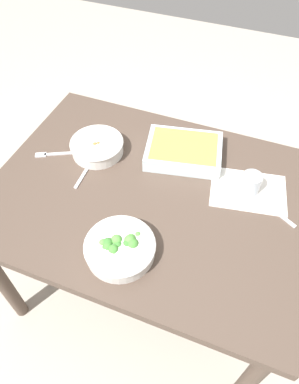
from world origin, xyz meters
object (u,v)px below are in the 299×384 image
at_px(baking_dish, 184,151).
at_px(drink_cup, 250,184).
at_px(fork_on_table, 54,154).
at_px(spoon_by_stew, 88,168).
at_px(stew_bowl, 97,146).
at_px(broccoli_bowl, 120,247).
at_px(spoon_spare, 270,207).
at_px(spoon_by_broccoli, 133,248).

relative_size(baking_dish, drink_cup, 3.99).
bearing_deg(fork_on_table, spoon_by_stew, -6.08).
distance_m(stew_bowl, spoon_by_stew, 0.10).
xyz_separation_m(broccoli_bowl, spoon_spare, (0.43, 0.37, -0.03)).
relative_size(baking_dish, fork_on_table, 2.04).
bearing_deg(spoon_by_broccoli, broccoli_bowl, -141.14).
bearing_deg(fork_on_table, baking_dish, 20.21).
bearing_deg(stew_bowl, fork_on_table, -153.16).
height_order(broccoli_bowl, spoon_spare, broccoli_bowl).
distance_m(broccoli_bowl, baking_dish, 0.51).
bearing_deg(stew_bowl, spoon_spare, -2.74).
distance_m(baking_dish, drink_cup, 0.30).
bearing_deg(spoon_by_broccoli, stew_bowl, 130.39).
bearing_deg(broccoli_bowl, baking_dish, 83.95).
height_order(drink_cup, spoon_by_broccoli, drink_cup).
relative_size(stew_bowl, broccoli_bowl, 0.93).
distance_m(spoon_by_stew, spoon_by_broccoli, 0.42).
height_order(spoon_spare, fork_on_table, spoon_spare).
xyz_separation_m(stew_bowl, drink_cup, (0.63, 0.02, 0.01)).
bearing_deg(spoon_spare, broccoli_bowl, -139.36).
xyz_separation_m(spoon_by_broccoli, fork_on_table, (-0.48, 0.29, -0.00)).
bearing_deg(broccoli_bowl, fork_on_table, 144.56).
distance_m(stew_bowl, broccoli_bowl, 0.49).
xyz_separation_m(spoon_by_stew, fork_on_table, (-0.17, 0.02, -0.00)).
height_order(stew_bowl, broccoli_bowl, broccoli_bowl).
bearing_deg(stew_bowl, baking_dish, 16.79).
relative_size(spoon_by_broccoli, fork_on_table, 0.88).
xyz_separation_m(broccoli_bowl, spoon_by_stew, (-0.28, 0.30, -0.03)).
relative_size(drink_cup, spoon_spare, 0.53).
height_order(stew_bowl, spoon_by_stew, stew_bowl).
relative_size(baking_dish, spoon_by_stew, 1.93).
relative_size(drink_cup, spoon_by_broccoli, 0.58).
xyz_separation_m(stew_bowl, spoon_by_stew, (0.00, -0.10, -0.03)).
height_order(baking_dish, drink_cup, drink_cup).
bearing_deg(spoon_spare, spoon_by_broccoli, -139.21).
xyz_separation_m(spoon_by_stew, spoon_spare, (0.71, 0.07, 0.00)).
relative_size(stew_bowl, baking_dish, 0.65).
relative_size(stew_bowl, spoon_by_stew, 1.25).
height_order(broccoli_bowl, spoon_by_stew, broccoli_bowl).
height_order(broccoli_bowl, drink_cup, drink_cup).
bearing_deg(drink_cup, spoon_spare, -29.42).
relative_size(spoon_spare, fork_on_table, 0.97).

